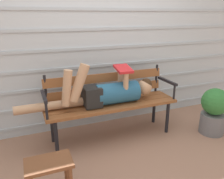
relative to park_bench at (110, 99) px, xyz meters
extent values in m
plane|color=#936B56|center=(0.00, -0.17, -0.50)|extent=(12.00, 12.00, 0.00)
cube|color=#B2BCC6|center=(0.00, 0.42, 0.59)|extent=(5.25, 0.06, 2.18)
cube|color=#A3ADB7|center=(0.00, 0.39, -0.38)|extent=(5.25, 0.02, 0.04)
cube|color=#A3ADB7|center=(0.00, 0.39, -0.14)|extent=(5.25, 0.02, 0.04)
cube|color=#A3ADB7|center=(0.00, 0.39, 0.10)|extent=(5.25, 0.02, 0.04)
cube|color=#A3ADB7|center=(0.00, 0.39, 0.35)|extent=(5.25, 0.02, 0.04)
cube|color=#A3ADB7|center=(0.00, 0.39, 0.59)|extent=(5.25, 0.02, 0.04)
cube|color=#A3ADB7|center=(0.00, 0.39, 0.83)|extent=(5.25, 0.02, 0.04)
cube|color=#A3ADB7|center=(0.00, 0.39, 1.07)|extent=(5.25, 0.02, 0.04)
cube|color=brown|center=(0.00, -0.21, -0.05)|extent=(1.65, 0.13, 0.04)
cube|color=brown|center=(0.00, -0.06, -0.05)|extent=(1.65, 0.13, 0.04)
cube|color=brown|center=(0.00, 0.08, -0.05)|extent=(1.65, 0.13, 0.04)
cube|color=brown|center=(0.00, 0.14, 0.07)|extent=(1.58, 0.05, 0.11)
cube|color=brown|center=(0.00, 0.14, 0.24)|extent=(1.58, 0.05, 0.11)
cylinder|color=black|center=(-0.76, 0.14, 0.16)|extent=(0.03, 0.03, 0.38)
cylinder|color=black|center=(0.76, 0.14, 0.16)|extent=(0.03, 0.03, 0.38)
cylinder|color=black|center=(-0.72, -0.23, -0.29)|extent=(0.04, 0.04, 0.43)
cylinder|color=black|center=(0.72, -0.23, -0.29)|extent=(0.04, 0.04, 0.43)
cylinder|color=black|center=(-0.72, 0.10, -0.29)|extent=(0.04, 0.04, 0.43)
cylinder|color=black|center=(0.72, 0.10, -0.29)|extent=(0.04, 0.04, 0.43)
cube|color=black|center=(-0.80, -0.06, 0.16)|extent=(0.04, 0.40, 0.03)
cylinder|color=black|center=(-0.80, -0.23, 0.06)|extent=(0.03, 0.03, 0.20)
cube|color=black|center=(0.80, -0.06, 0.16)|extent=(0.04, 0.40, 0.03)
cylinder|color=black|center=(0.80, -0.23, 0.06)|extent=(0.03, 0.03, 0.20)
cylinder|color=#23567A|center=(0.07, -0.06, 0.09)|extent=(0.53, 0.26, 0.26)
cube|color=black|center=(-0.26, -0.06, 0.09)|extent=(0.20, 0.24, 0.23)
sphere|color=tan|center=(0.45, -0.06, 0.12)|extent=(0.19, 0.19, 0.19)
sphere|color=#382314|center=(0.47, -0.06, 0.15)|extent=(0.16, 0.16, 0.16)
cylinder|color=tan|center=(-0.42, -0.12, 0.29)|extent=(0.26, 0.11, 0.44)
cylinder|color=tan|center=(-0.56, -0.12, 0.25)|extent=(0.15, 0.09, 0.41)
cylinder|color=tan|center=(-0.73, 0.00, 0.02)|extent=(0.79, 0.10, 0.10)
cylinder|color=tan|center=(0.15, -0.14, 0.23)|extent=(0.06, 0.06, 0.28)
cylinder|color=tan|center=(0.15, 0.02, 0.23)|extent=(0.06, 0.06, 0.28)
cube|color=red|center=(0.15, -0.06, 0.39)|extent=(0.19, 0.26, 0.07)
cube|color=brown|center=(-0.87, -0.84, -0.14)|extent=(0.38, 0.25, 0.03)
cylinder|color=brown|center=(-1.02, -0.74, -0.33)|extent=(0.04, 0.04, 0.34)
cylinder|color=brown|center=(-0.72, -0.74, -0.33)|extent=(0.04, 0.04, 0.34)
cylinder|color=slate|center=(1.28, -0.46, -0.37)|extent=(0.31, 0.31, 0.27)
sphere|color=#2D7033|center=(1.28, -0.46, -0.06)|extent=(0.35, 0.35, 0.35)
camera|label=1|loc=(-0.98, -2.48, 1.01)|focal=36.27mm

